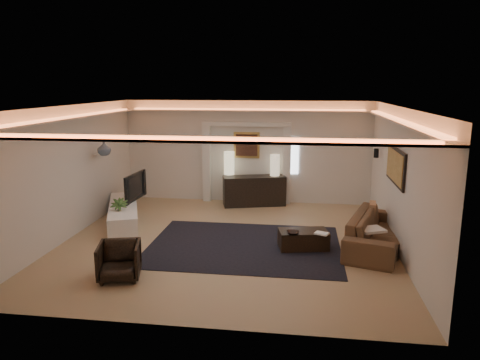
# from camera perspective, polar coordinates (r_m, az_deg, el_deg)

# --- Properties ---
(floor) EXTENTS (7.00, 7.00, 0.00)m
(floor) POSITION_cam_1_polar(r_m,az_deg,el_deg) (9.77, -1.65, -7.89)
(floor) COLOR tan
(floor) RESTS_ON ground
(ceiling) EXTENTS (7.00, 7.00, 0.00)m
(ceiling) POSITION_cam_1_polar(r_m,az_deg,el_deg) (9.19, -1.76, 9.35)
(ceiling) COLOR white
(ceiling) RESTS_ON ground
(wall_back) EXTENTS (7.00, 0.00, 7.00)m
(wall_back) POSITION_cam_1_polar(r_m,az_deg,el_deg) (12.79, 0.87, 3.61)
(wall_back) COLOR silver
(wall_back) RESTS_ON ground
(wall_front) EXTENTS (7.00, 0.00, 7.00)m
(wall_front) POSITION_cam_1_polar(r_m,az_deg,el_deg) (6.06, -7.16, -6.18)
(wall_front) COLOR silver
(wall_front) RESTS_ON ground
(wall_left) EXTENTS (0.00, 7.00, 7.00)m
(wall_left) POSITION_cam_1_polar(r_m,az_deg,el_deg) (10.52, -20.87, 0.96)
(wall_left) COLOR silver
(wall_left) RESTS_ON ground
(wall_right) EXTENTS (0.00, 7.00, 7.00)m
(wall_right) POSITION_cam_1_polar(r_m,az_deg,el_deg) (9.46, 19.70, -0.14)
(wall_right) COLOR silver
(wall_right) RESTS_ON ground
(cove_soffit) EXTENTS (7.00, 7.00, 0.04)m
(cove_soffit) POSITION_cam_1_polar(r_m,az_deg,el_deg) (9.21, -1.75, 7.61)
(cove_soffit) COLOR silver
(cove_soffit) RESTS_ON ceiling
(daylight_slit) EXTENTS (0.25, 0.03, 1.00)m
(daylight_slit) POSITION_cam_1_polar(r_m,az_deg,el_deg) (12.69, 6.92, 3.00)
(daylight_slit) COLOR white
(daylight_slit) RESTS_ON wall_back
(area_rug) EXTENTS (4.00, 3.00, 0.01)m
(area_rug) POSITION_cam_1_polar(r_m,az_deg,el_deg) (9.53, 0.55, -8.38)
(area_rug) COLOR black
(area_rug) RESTS_ON ground
(pilaster_left) EXTENTS (0.22, 0.20, 2.20)m
(pilaster_left) POSITION_cam_1_polar(r_m,az_deg,el_deg) (12.93, -4.26, 2.10)
(pilaster_left) COLOR silver
(pilaster_left) RESTS_ON ground
(pilaster_right) EXTENTS (0.22, 0.20, 2.20)m
(pilaster_right) POSITION_cam_1_polar(r_m,az_deg,el_deg) (12.66, 5.98, 1.85)
(pilaster_right) COLOR silver
(pilaster_right) RESTS_ON ground
(alcove_header) EXTENTS (2.52, 0.20, 0.12)m
(alcove_header) POSITION_cam_1_polar(r_m,az_deg,el_deg) (12.59, 0.82, 7.14)
(alcove_header) COLOR silver
(alcove_header) RESTS_ON wall_back
(painting_frame) EXTENTS (0.74, 0.04, 0.74)m
(painting_frame) POSITION_cam_1_polar(r_m,az_deg,el_deg) (12.73, 0.85, 4.48)
(painting_frame) COLOR tan
(painting_frame) RESTS_ON wall_back
(painting_canvas) EXTENTS (0.62, 0.02, 0.62)m
(painting_canvas) POSITION_cam_1_polar(r_m,az_deg,el_deg) (12.70, 0.84, 4.46)
(painting_canvas) COLOR #4C2D1E
(painting_canvas) RESTS_ON wall_back
(art_panel_frame) EXTENTS (0.04, 1.64, 0.74)m
(art_panel_frame) POSITION_cam_1_polar(r_m,az_deg,el_deg) (9.70, 19.27, 1.68)
(art_panel_frame) COLOR black
(art_panel_frame) RESTS_ON wall_right
(art_panel_gold) EXTENTS (0.02, 1.50, 0.62)m
(art_panel_gold) POSITION_cam_1_polar(r_m,az_deg,el_deg) (9.69, 19.13, 1.69)
(art_panel_gold) COLOR tan
(art_panel_gold) RESTS_ON wall_right
(wall_sconce) EXTENTS (0.12, 0.12, 0.22)m
(wall_sconce) POSITION_cam_1_polar(r_m,az_deg,el_deg) (11.53, 17.01, 3.30)
(wall_sconce) COLOR black
(wall_sconce) RESTS_ON wall_right
(wall_niche) EXTENTS (0.10, 0.55, 0.04)m
(wall_niche) POSITION_cam_1_polar(r_m,az_deg,el_deg) (11.69, -17.44, 3.24)
(wall_niche) COLOR silver
(wall_niche) RESTS_ON wall_left
(console) EXTENTS (1.81, 0.97, 0.86)m
(console) POSITION_cam_1_polar(r_m,az_deg,el_deg) (12.55, 1.82, -1.45)
(console) COLOR black
(console) RESTS_ON ground
(lamp_left) EXTENTS (0.36, 0.36, 0.65)m
(lamp_left) POSITION_cam_1_polar(r_m,az_deg,el_deg) (12.67, -1.39, 1.87)
(lamp_left) COLOR #FCF1BC
(lamp_left) RESTS_ON console
(lamp_right) EXTENTS (0.34, 0.34, 0.59)m
(lamp_right) POSITION_cam_1_polar(r_m,az_deg,el_deg) (12.53, 4.47, 1.73)
(lamp_right) COLOR beige
(lamp_right) RESTS_ON console
(media_ledge) EXTENTS (1.57, 2.68, 0.49)m
(media_ledge) POSITION_cam_1_polar(r_m,az_deg,el_deg) (11.35, -14.65, -4.23)
(media_ledge) COLOR white
(media_ledge) RESTS_ON ground
(tv) EXTENTS (1.20, 0.22, 0.69)m
(tv) POSITION_cam_1_polar(r_m,az_deg,el_deg) (11.62, -13.73, -0.90)
(tv) COLOR black
(tv) RESTS_ON media_ledge
(figurine) EXTENTS (0.18, 0.18, 0.43)m
(figurine) POSITION_cam_1_polar(r_m,az_deg,el_deg) (12.47, -13.11, -0.71)
(figurine) COLOR #453224
(figurine) RESTS_ON media_ledge
(ginger_jar) EXTENTS (0.40, 0.40, 0.33)m
(ginger_jar) POSITION_cam_1_polar(r_m,az_deg,el_deg) (11.21, -16.96, 3.87)
(ginger_jar) COLOR slate
(ginger_jar) RESTS_ON wall_niche
(plant) EXTENTS (0.50, 0.50, 0.74)m
(plant) POSITION_cam_1_polar(r_m,az_deg,el_deg) (10.81, -15.14, -4.27)
(plant) COLOR #385F2A
(plant) RESTS_ON ground
(sofa) EXTENTS (2.65, 1.67, 0.72)m
(sofa) POSITION_cam_1_polar(r_m,az_deg,el_deg) (9.73, 17.15, -6.29)
(sofa) COLOR #4E3417
(sofa) RESTS_ON ground
(throw_blanket) EXTENTS (0.58, 0.54, 0.05)m
(throw_blanket) POSITION_cam_1_polar(r_m,az_deg,el_deg) (9.19, 16.44, -6.09)
(throw_blanket) COLOR beige
(throw_blanket) RESTS_ON sofa
(throw_pillow) EXTENTS (0.19, 0.45, 0.44)m
(throw_pillow) POSITION_cam_1_polar(r_m,az_deg,el_deg) (10.41, 16.53, -3.96)
(throw_pillow) COLOR #A37652
(throw_pillow) RESTS_ON sofa
(coffee_table) EXTENTS (1.08, 0.73, 0.37)m
(coffee_table) POSITION_cam_1_polar(r_m,az_deg,el_deg) (9.41, 8.07, -7.48)
(coffee_table) COLOR black
(coffee_table) RESTS_ON ground
(bowl) EXTENTS (0.28, 0.28, 0.06)m
(bowl) POSITION_cam_1_polar(r_m,az_deg,el_deg) (9.08, 6.79, -6.60)
(bowl) COLOR black
(bowl) RESTS_ON coffee_table
(magazine) EXTENTS (0.32, 0.28, 0.03)m
(magazine) POSITION_cam_1_polar(r_m,az_deg,el_deg) (9.18, 10.38, -6.61)
(magazine) COLOR white
(magazine) RESTS_ON coffee_table
(armchair) EXTENTS (0.86, 0.87, 0.65)m
(armchair) POSITION_cam_1_polar(r_m,az_deg,el_deg) (8.19, -15.16, -9.94)
(armchair) COLOR black
(armchair) RESTS_ON ground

